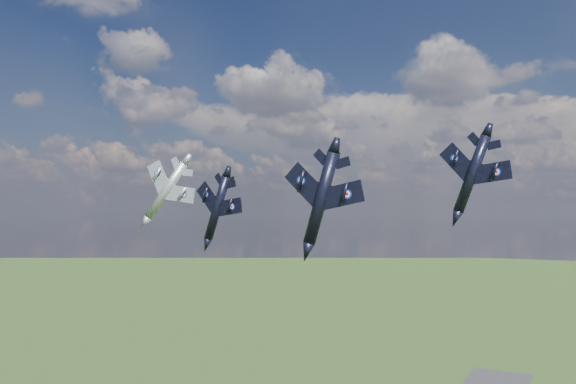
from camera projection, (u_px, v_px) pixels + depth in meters
The scene contains 4 objects.
jet_lead_navy at pixel (217, 208), 86.37m from camera, with size 10.09×14.07×2.91m, color black, non-canonical shape.
jet_right_navy at pixel (321, 198), 53.41m from camera, with size 8.86×12.35×2.56m, color black, non-canonical shape.
jet_high_navy at pixel (472, 174), 84.53m from camera, with size 11.91×16.60×3.43m, color black, non-canonical shape.
jet_left_silver at pixel (166, 190), 92.27m from camera, with size 10.79×15.04×3.11m, color #A3A6AE, non-canonical shape.
Camera 1 is at (42.18, -53.14, 79.71)m, focal length 35.00 mm.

